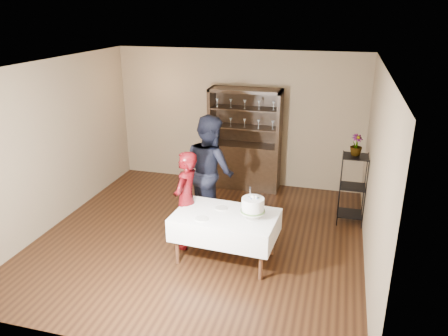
{
  "coord_description": "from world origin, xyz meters",
  "views": [
    {
      "loc": [
        1.97,
        -5.81,
        3.48
      ],
      "look_at": [
        0.36,
        0.1,
        1.19
      ],
      "focal_mm": 35.0,
      "sensor_mm": 36.0,
      "label": 1
    }
  ],
  "objects_px": {
    "man": "(210,171)",
    "potted_plant": "(356,145)",
    "plant_etagere": "(353,186)",
    "woman": "(186,200)",
    "cake": "(253,206)",
    "cake_table": "(226,225)",
    "china_hutch": "(245,155)"
  },
  "relations": [
    {
      "from": "china_hutch",
      "to": "plant_etagere",
      "type": "height_order",
      "value": "china_hutch"
    },
    {
      "from": "plant_etagere",
      "to": "woman",
      "type": "distance_m",
      "value": 2.82
    },
    {
      "from": "china_hutch",
      "to": "woman",
      "type": "xyz_separation_m",
      "value": [
        -0.33,
        -2.52,
        0.1
      ]
    },
    {
      "from": "plant_etagere",
      "to": "cake_table",
      "type": "relative_size",
      "value": 0.8
    },
    {
      "from": "cake_table",
      "to": "woman",
      "type": "relative_size",
      "value": 0.98
    },
    {
      "from": "plant_etagere",
      "to": "cake",
      "type": "distance_m",
      "value": 2.19
    },
    {
      "from": "man",
      "to": "potted_plant",
      "type": "relative_size",
      "value": 5.35
    },
    {
      "from": "potted_plant",
      "to": "woman",
      "type": "bearing_deg",
      "value": -147.92
    },
    {
      "from": "china_hutch",
      "to": "cake_table",
      "type": "bearing_deg",
      "value": -82.87
    },
    {
      "from": "man",
      "to": "cake",
      "type": "xyz_separation_m",
      "value": [
        0.93,
        -1.06,
        -0.03
      ]
    },
    {
      "from": "china_hutch",
      "to": "cake_table",
      "type": "xyz_separation_m",
      "value": [
        0.34,
        -2.74,
        -0.12
      ]
    },
    {
      "from": "plant_etagere",
      "to": "potted_plant",
      "type": "xyz_separation_m",
      "value": [
        -0.01,
        0.03,
        0.71
      ]
    },
    {
      "from": "woman",
      "to": "cake",
      "type": "xyz_separation_m",
      "value": [
        1.06,
        -0.24,
        0.15
      ]
    },
    {
      "from": "plant_etagere",
      "to": "woman",
      "type": "height_order",
      "value": "woman"
    },
    {
      "from": "china_hutch",
      "to": "plant_etagere",
      "type": "xyz_separation_m",
      "value": [
        2.08,
        -1.05,
        -0.01
      ]
    },
    {
      "from": "man",
      "to": "potted_plant",
      "type": "height_order",
      "value": "man"
    },
    {
      "from": "plant_etagere",
      "to": "woman",
      "type": "xyz_separation_m",
      "value": [
        -2.41,
        -1.47,
        0.11
      ]
    },
    {
      "from": "woman",
      "to": "potted_plant",
      "type": "distance_m",
      "value": 2.89
    },
    {
      "from": "plant_etagere",
      "to": "cake_table",
      "type": "distance_m",
      "value": 2.42
    },
    {
      "from": "cake_table",
      "to": "woman",
      "type": "distance_m",
      "value": 0.74
    },
    {
      "from": "cake",
      "to": "man",
      "type": "bearing_deg",
      "value": 131.27
    },
    {
      "from": "potted_plant",
      "to": "cake_table",
      "type": "bearing_deg",
      "value": -135.09
    },
    {
      "from": "cake_table",
      "to": "man",
      "type": "height_order",
      "value": "man"
    },
    {
      "from": "cake",
      "to": "china_hutch",
      "type": "bearing_deg",
      "value": 104.89
    },
    {
      "from": "plant_etagere",
      "to": "cake_table",
      "type": "height_order",
      "value": "plant_etagere"
    },
    {
      "from": "china_hutch",
      "to": "woman",
      "type": "relative_size",
      "value": 1.32
    },
    {
      "from": "cake_table",
      "to": "cake",
      "type": "distance_m",
      "value": 0.53
    },
    {
      "from": "cake",
      "to": "potted_plant",
      "type": "height_order",
      "value": "potted_plant"
    },
    {
      "from": "cake",
      "to": "potted_plant",
      "type": "distance_m",
      "value": 2.24
    },
    {
      "from": "cake_table",
      "to": "plant_etagere",
      "type": "bearing_deg",
      "value": 44.1
    },
    {
      "from": "cake_table",
      "to": "cake",
      "type": "xyz_separation_m",
      "value": [
        0.39,
        -0.02,
        0.36
      ]
    },
    {
      "from": "china_hutch",
      "to": "potted_plant",
      "type": "bearing_deg",
      "value": -26.23
    }
  ]
}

